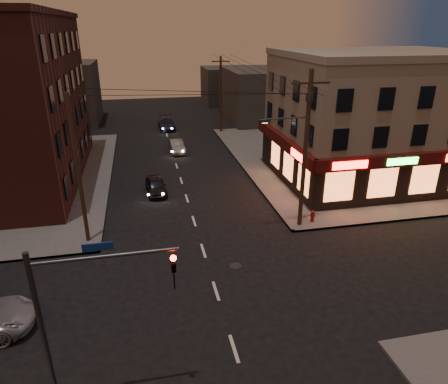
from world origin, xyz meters
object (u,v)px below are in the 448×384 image
object	(u,v)px
sedan_near	(156,186)
sedan_mid	(177,146)
fire_hydrant	(313,216)
sedan_far	(166,124)

from	to	relation	value
sedan_near	sedan_mid	world-z (taller)	sedan_near
sedan_near	fire_hydrant	xyz separation A→B (m)	(10.06, -7.60, -0.04)
sedan_mid	sedan_near	bearing A→B (deg)	-107.75
sedan_near	fire_hydrant	distance (m)	12.61
sedan_far	fire_hydrant	xyz separation A→B (m)	(7.58, -29.14, -0.13)
sedan_near	sedan_mid	xyz separation A→B (m)	(2.76, 10.98, -0.01)
sedan_far	sedan_near	bearing A→B (deg)	-98.41
sedan_near	sedan_mid	bearing A→B (deg)	72.03
sedan_mid	sedan_far	bearing A→B (deg)	87.90
sedan_mid	sedan_far	distance (m)	10.56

